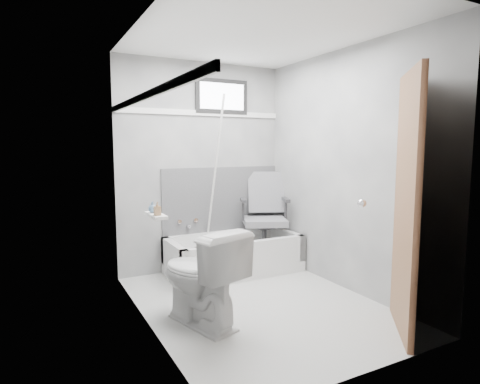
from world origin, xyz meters
TOP-DOWN VIEW (x-y plane):
  - floor at (0.00, 0.00)m, footprint 2.60×2.60m
  - ceiling at (0.00, 0.00)m, footprint 2.60×2.60m
  - wall_back at (0.00, 1.30)m, footprint 2.00×0.02m
  - wall_front at (0.00, -1.30)m, footprint 2.00×0.02m
  - wall_left at (-1.00, 0.00)m, footprint 0.02×2.60m
  - wall_right at (1.00, 0.00)m, footprint 0.02×2.60m
  - bathtub at (0.23, 0.93)m, footprint 1.50×0.70m
  - office_chair at (0.66, 0.98)m, footprint 0.76×0.76m
  - toilet at (-0.62, -0.14)m, footprint 0.66×0.90m
  - door at (0.98, -1.28)m, footprint 0.78×0.78m
  - window at (0.25, 1.29)m, footprint 0.66×0.04m
  - backerboard at (0.25, 1.29)m, footprint 1.50×0.02m
  - trim_back at (0.00, 1.29)m, footprint 2.00×0.02m
  - trim_left at (-0.99, 0.00)m, footprint 0.02×2.60m
  - pole at (0.04, 1.06)m, footprint 0.02×0.58m
  - shelf at (-0.93, 0.01)m, footprint 0.10×0.32m
  - soap_bottle_a at (-0.94, -0.07)m, footprint 0.05×0.05m
  - soap_bottle_b at (-0.94, 0.07)m, footprint 0.09×0.09m
  - faucet at (-0.20, 1.27)m, footprint 0.26×0.10m

SIDE VIEW (x-z plane):
  - floor at x=0.00m, z-range 0.00..0.00m
  - bathtub at x=0.23m, z-range 0.00..0.42m
  - toilet at x=-0.62m, z-range 0.00..0.79m
  - faucet at x=-0.20m, z-range 0.47..0.63m
  - office_chair at x=0.66m, z-range 0.12..1.13m
  - backerboard at x=0.25m, z-range 0.41..1.19m
  - shelf at x=-0.93m, z-range 0.89..0.91m
  - soap_bottle_b at x=-0.94m, z-range 0.92..1.00m
  - soap_bottle_a at x=-0.94m, z-range 0.91..1.02m
  - door at x=0.98m, z-range 0.00..2.00m
  - pole at x=0.04m, z-range 0.11..1.99m
  - wall_back at x=0.00m, z-range 0.00..2.40m
  - wall_front at x=0.00m, z-range 0.00..2.40m
  - wall_left at x=-1.00m, z-range 0.00..2.40m
  - wall_right at x=1.00m, z-range 0.00..2.40m
  - trim_back at x=0.00m, z-range 1.79..1.85m
  - trim_left at x=-0.99m, z-range 1.79..1.85m
  - window at x=0.25m, z-range 1.82..2.22m
  - ceiling at x=0.00m, z-range 2.40..2.40m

